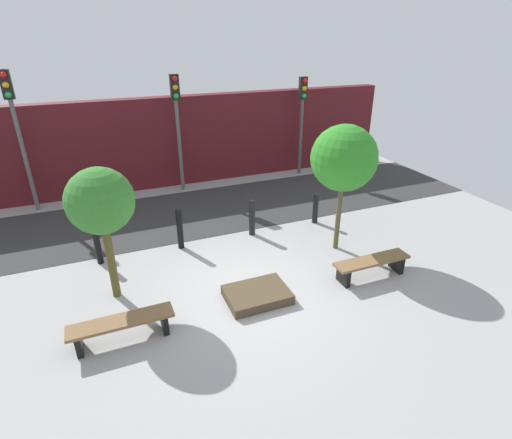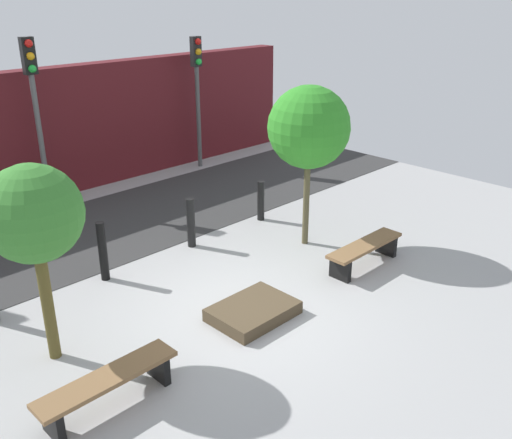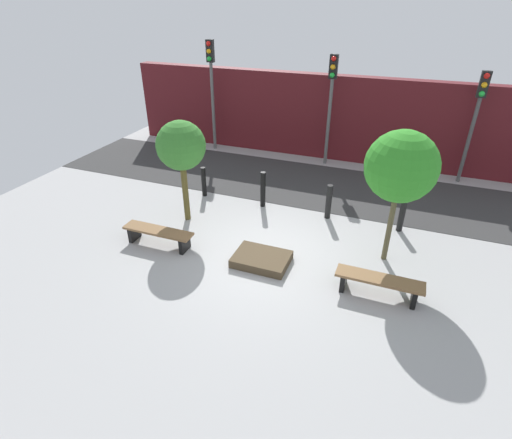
{
  "view_description": "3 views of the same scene",
  "coord_description": "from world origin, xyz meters",
  "views": [
    {
      "loc": [
        -2.6,
        -6.58,
        5.1
      ],
      "look_at": [
        0.22,
        0.31,
        1.54
      ],
      "focal_mm": 28.0,
      "sensor_mm": 36.0,
      "label": 1
    },
    {
      "loc": [
        -5.42,
        -5.79,
        4.87
      ],
      "look_at": [
        0.35,
        0.0,
        1.48
      ],
      "focal_mm": 40.0,
      "sensor_mm": 36.0,
      "label": 2
    },
    {
      "loc": [
        2.67,
        -7.55,
        5.61
      ],
      "look_at": [
        -0.13,
        -0.31,
        1.17
      ],
      "focal_mm": 28.0,
      "sensor_mm": 36.0,
      "label": 3
    }
  ],
  "objects": [
    {
      "name": "bollard_left",
      "position": [
        -0.98,
        2.46,
        0.55
      ],
      "size": [
        0.15,
        0.15,
        1.09
      ],
      "primitive_type": "cylinder",
      "color": "black",
      "rests_on": "ground"
    },
    {
      "name": "building_facade",
      "position": [
        0.0,
        7.26,
        1.53
      ],
      "size": [
        16.2,
        0.5,
        3.07
      ],
      "primitive_type": "cube",
      "color": "#511419",
      "rests_on": "ground"
    },
    {
      "name": "tree_behind_left_bench",
      "position": [
        -2.7,
        0.95,
        2.14
      ],
      "size": [
        1.29,
        1.29,
        2.82
      ],
      "color": "brown",
      "rests_on": "ground"
    },
    {
      "name": "bollard_right",
      "position": [
        2.95,
        2.46,
        0.45
      ],
      "size": [
        0.16,
        0.16,
        0.9
      ],
      "primitive_type": "cylinder",
      "color": "black",
      "rests_on": "ground"
    },
    {
      "name": "traffic_light_mid_east",
      "position": [
        4.59,
        6.53,
        2.48
      ],
      "size": [
        0.28,
        0.27,
        3.58
      ],
      "color": "#494949",
      "rests_on": "ground"
    },
    {
      "name": "road_strip",
      "position": [
        0.0,
        4.48,
        0.01
      ],
      "size": [
        18.0,
        3.53,
        0.01
      ],
      "primitive_type": "cube",
      "color": "#313131",
      "rests_on": "ground"
    },
    {
      "name": "bench_left",
      "position": [
        -2.7,
        -0.49,
        0.32
      ],
      "size": [
        1.84,
        0.43,
        0.45
      ],
      "rotation": [
        0.0,
        0.0,
        0.01
      ],
      "color": "black",
      "rests_on": "ground"
    },
    {
      "name": "planter_bed",
      "position": [
        0.0,
        -0.29,
        0.1
      ],
      "size": [
        1.29,
        0.94,
        0.21
      ],
      "primitive_type": "cube",
      "color": "#483A27",
      "rests_on": "ground"
    },
    {
      "name": "ground_plane",
      "position": [
        0.0,
        0.0,
        0.0
      ],
      "size": [
        18.0,
        18.0,
        0.0
      ],
      "primitive_type": "plane",
      "color": "#9E9E9E"
    },
    {
      "name": "traffic_light_mid_west",
      "position": [
        0.0,
        6.53,
        2.64
      ],
      "size": [
        0.28,
        0.27,
        3.84
      ],
      "color": "#575757",
      "rests_on": "ground"
    },
    {
      "name": "bollard_center",
      "position": [
        0.98,
        2.46,
        0.5
      ],
      "size": [
        0.17,
        0.17,
        1.01
      ],
      "primitive_type": "cylinder",
      "color": "black",
      "rests_on": "ground"
    },
    {
      "name": "tree_behind_right_bench",
      "position": [
        2.7,
        0.95,
        2.37
      ],
      "size": [
        1.57,
        1.57,
        3.17
      ],
      "color": "brown",
      "rests_on": "ground"
    },
    {
      "name": "bench_right",
      "position": [
        2.7,
        -0.49,
        0.33
      ],
      "size": [
        1.81,
        0.43,
        0.45
      ],
      "rotation": [
        0.0,
        0.0,
        -0.01
      ],
      "color": "black",
      "rests_on": "ground"
    }
  ]
}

